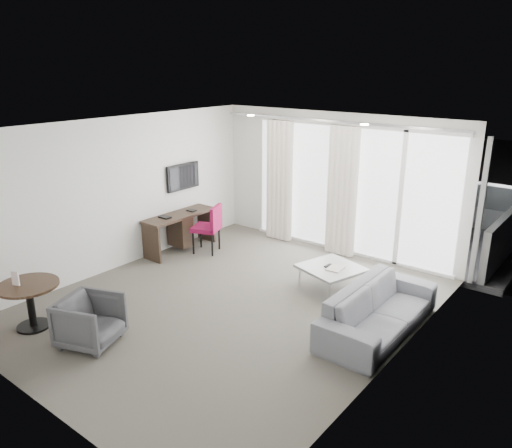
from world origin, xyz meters
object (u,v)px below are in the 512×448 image
Objects in this scene: coffee_table at (331,278)px; sofa at (379,310)px; round_table at (31,306)px; desk at (180,232)px; tub_armchair at (90,321)px; rattan_chair_a at (407,220)px; desk_chair at (206,229)px; rattan_chair_b at (445,223)px.

sofa reaches higher than coffee_table.
round_table is at bearing -126.09° from coffee_table.
desk reaches higher than sofa.
rattan_chair_a is at bearing -34.31° from tub_armchair.
desk is 3.35m from round_table.
tub_armchair is (1.56, -3.06, -0.04)m from desk.
desk_chair is 0.43× the size of sofa.
round_table reaches higher than coffee_table.
desk is 2.03× the size of rattan_chair_a.
round_table is 1.02m from tub_armchair.
rattan_chair_b is (0.66, 3.35, 0.19)m from coffee_table.
rattan_chair_b is at bearing 22.90° from desk_chair.
desk is 3.43m from tub_armchair.
round_table is 4.39m from coffee_table.
round_table is 7.62m from rattan_chair_b.
round_table is at bearing -110.16° from desk_chair.
round_table is at bearing -80.11° from desk.
sofa is (1.15, -0.73, 0.12)m from coffee_table.
rattan_chair_a is (-0.04, 3.15, 0.18)m from coffee_table.
coffee_table is (3.16, 0.24, -0.17)m from desk.
sofa is at bearing -70.38° from rattan_chair_a.
round_table is 0.93× the size of coffee_table.
desk is at bearing -130.00° from rattan_chair_a.
rattan_chair_a reaches higher than sofa.
coffee_table is at bearing -86.68° from rattan_chair_a.
desk_chair is at bearing -179.92° from coffee_table.
tub_armchair is 3.67m from coffee_table.
rattan_chair_a is (2.55, 6.69, 0.06)m from round_table.
tub_armchair is (1.11, -3.29, -0.14)m from desk_chair.
rattan_chair_b reaches higher than round_table.
coffee_table is 1.37m from sofa.
desk is 4.34m from sofa.
desk is 5.24m from rattan_chair_b.
desk_chair is 1.19× the size of rattan_chair_b.
coffee_table is at bearing -46.53° from tub_armchair.
rattan_chair_b is at bearing 6.88° from sofa.
desk_chair is 3.92m from sofa.
coffee_table is at bearing 57.44° from sofa.
desk is 3.17m from coffee_table.
desk_chair reaches higher than coffee_table.
rattan_chair_a reaches higher than desk.
coffee_table is 1.13× the size of rattan_chair_a.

